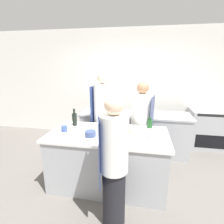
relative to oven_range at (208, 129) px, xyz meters
name	(u,v)px	position (x,y,z in m)	size (l,w,h in m)	color
ground_plane	(108,182)	(-2.05, -1.76, -0.45)	(16.00, 16.00, 0.00)	#605B56
wall_back	(124,85)	(-2.05, 0.37, 0.95)	(8.00, 0.06, 2.80)	silver
prep_counter	(108,159)	(-2.05, -1.76, 0.00)	(1.86, 0.92, 0.89)	#A8AAAF
pass_counter	(134,132)	(-1.71, -0.55, 0.00)	(2.38, 0.68, 0.89)	#A8AAAF
oven_range	(208,129)	(0.00, 0.00, 0.00)	(0.85, 0.63, 0.90)	#A8AAAF
chef_at_prep_near	(114,165)	(-1.84, -2.49, 0.37)	(0.37, 0.36, 1.63)	black
chef_at_stove	(141,125)	(-1.55, -1.03, 0.36)	(0.43, 0.41, 1.63)	black
chef_at_pass_far	(103,119)	(-2.29, -1.09, 0.46)	(0.40, 0.39, 1.81)	black
bottle_olive_oil	(150,124)	(-1.41, -1.39, 0.52)	(0.09, 0.09, 0.19)	#19471E
bottle_vinegar	(75,119)	(-2.70, -1.51, 0.56)	(0.08, 0.08, 0.30)	black
bottle_wine	(107,138)	(-1.99, -2.13, 0.53)	(0.08, 0.08, 0.22)	#5B2319
bowl_mixing_large	(90,134)	(-2.29, -1.92, 0.48)	(0.17, 0.17, 0.09)	navy
bowl_prep_small	(155,135)	(-1.34, -1.81, 0.48)	(0.21, 0.21, 0.08)	#B7BABC
bowl_ceramic_blue	(126,130)	(-1.79, -1.68, 0.49)	(0.18, 0.18, 0.09)	tan
bowl_wooden_salad	(139,133)	(-1.58, -1.72, 0.47)	(0.19, 0.19, 0.05)	#B7BABC
cup	(64,129)	(-2.75, -1.81, 0.49)	(0.10, 0.10, 0.09)	#33477F
cutting_board	(104,128)	(-2.17, -1.55, 0.45)	(0.39, 0.23, 0.01)	white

